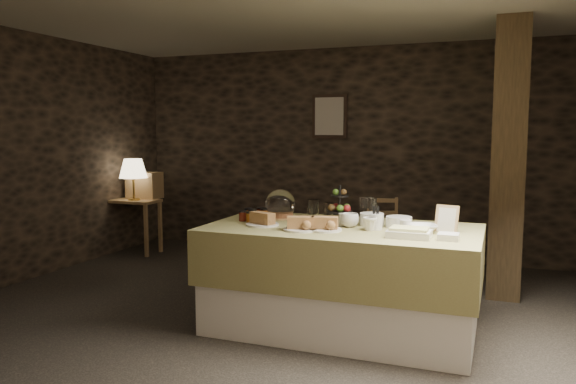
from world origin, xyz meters
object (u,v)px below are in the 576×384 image
(buffet_table, at_px, (341,271))
(timber_column, at_px, (508,160))
(console_table, at_px, (134,210))
(wine_rack, at_px, (144,185))
(fruit_stand, at_px, (340,207))
(chair, at_px, (384,237))
(table_lamp, at_px, (133,169))

(buffet_table, height_order, timber_column, timber_column)
(buffet_table, xyz_separation_m, console_table, (-3.25, 1.79, 0.08))
(wine_rack, height_order, fruit_stand, fruit_stand)
(chair, distance_m, fruit_stand, 1.98)
(console_table, height_order, wine_rack, wine_rack)
(wine_rack, bearing_deg, console_table, -105.52)
(wine_rack, distance_m, chair, 3.17)
(fruit_stand, bearing_deg, buffet_table, -71.52)
(table_lamp, relative_size, fruit_stand, 1.75)
(console_table, distance_m, chair, 3.20)
(buffet_table, relative_size, wine_rack, 4.99)
(buffet_table, distance_m, timber_column, 2.02)
(chair, relative_size, fruit_stand, 2.08)
(console_table, relative_size, table_lamp, 1.32)
(table_lamp, height_order, timber_column, timber_column)
(chair, bearing_deg, timber_column, -48.59)
(buffet_table, bearing_deg, chair, 92.09)
(buffet_table, bearing_deg, fruit_stand, 108.48)
(chair, xyz_separation_m, fruit_stand, (-0.01, -1.89, 0.59))
(table_lamp, height_order, chair, table_lamp)
(timber_column, xyz_separation_m, fruit_stand, (-1.29, -1.15, -0.35))
(console_table, height_order, table_lamp, table_lamp)
(buffet_table, xyz_separation_m, timber_column, (1.20, 1.40, 0.82))
(wine_rack, height_order, timber_column, timber_column)
(fruit_stand, bearing_deg, table_lamp, 154.56)
(table_lamp, bearing_deg, chair, 7.43)
(table_lamp, bearing_deg, buffet_table, -28.47)
(buffet_table, height_order, table_lamp, table_lamp)
(console_table, height_order, chair, chair)
(table_lamp, bearing_deg, timber_column, -4.37)
(timber_column, bearing_deg, buffet_table, -130.64)
(table_lamp, xyz_separation_m, chair, (3.13, 0.41, -0.73))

